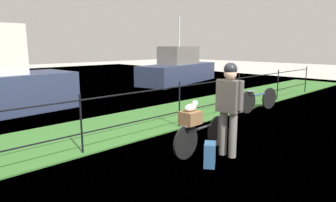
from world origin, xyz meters
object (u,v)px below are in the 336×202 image
at_px(cyclist_person, 229,101).
at_px(bicycle_parked, 258,100).
at_px(terrier_dog, 192,107).
at_px(wooden_crate, 190,118).
at_px(backpack_on_paving, 210,155).
at_px(bicycle_main, 202,135).
at_px(moored_boat_mid, 179,69).

relative_size(cyclist_person, bicycle_parked, 0.99).
xyz_separation_m(terrier_dog, cyclist_person, (0.50, -0.43, 0.09)).
bearing_deg(terrier_dog, wooden_crate, -178.08).
bearing_deg(backpack_on_paving, bicycle_parked, -15.15).
bearing_deg(wooden_crate, terrier_dog, 1.92).
relative_size(terrier_dog, backpack_on_paving, 0.79).
bearing_deg(bicycle_parked, wooden_crate, -166.15).
height_order(bicycle_main, wooden_crate, wooden_crate).
bearing_deg(cyclist_person, terrier_dog, 139.33).
distance_m(terrier_dog, cyclist_person, 0.67).
distance_m(terrier_dog, bicycle_parked, 4.47).
height_order(wooden_crate, backpack_on_paving, wooden_crate).
bearing_deg(backpack_on_paving, moored_boat_mid, 11.62).
xyz_separation_m(bicycle_main, bicycle_parked, (3.99, 1.06, 0.03)).
distance_m(bicycle_main, bicycle_parked, 4.13).
bearing_deg(backpack_on_paving, wooden_crate, 47.10).
bearing_deg(cyclist_person, wooden_crate, 140.74).
bearing_deg(moored_boat_mid, cyclist_person, -131.61).
xyz_separation_m(wooden_crate, backpack_on_paving, (-0.07, -0.50, -0.52)).
height_order(bicycle_parked, moored_boat_mid, moored_boat_mid).
height_order(bicycle_main, terrier_dog, terrier_dog).
xyz_separation_m(backpack_on_paving, bicycle_parked, (4.40, 1.57, 0.15)).
height_order(terrier_dog, backpack_on_paving, terrier_dog).
relative_size(wooden_crate, moored_boat_mid, 0.06).
height_order(cyclist_person, moored_boat_mid, moored_boat_mid).
bearing_deg(bicycle_main, moored_boat_mid, 46.07).
distance_m(wooden_crate, terrier_dog, 0.19).
height_order(backpack_on_paving, bicycle_parked, bicycle_parked).
bearing_deg(wooden_crate, cyclist_person, -39.26).
xyz_separation_m(cyclist_person, backpack_on_paving, (-0.60, -0.07, -0.80)).
distance_m(bicycle_main, wooden_crate, 0.53).
xyz_separation_m(wooden_crate, moored_boat_mid, (7.79, 7.74, -0.01)).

